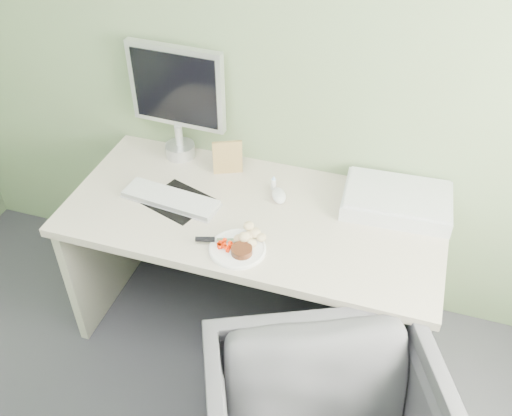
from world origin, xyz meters
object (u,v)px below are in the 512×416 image
(desk, at_px, (253,243))
(plate, at_px, (238,249))
(monitor, at_px, (177,96))
(scanner, at_px, (397,201))

(desk, height_order, plate, plate)
(plate, relative_size, monitor, 0.42)
(scanner, xyz_separation_m, monitor, (-1.03, 0.10, 0.27))
(scanner, bearing_deg, plate, -143.93)
(monitor, bearing_deg, scanner, -3.09)
(plate, relative_size, scanner, 0.50)
(desk, relative_size, monitor, 2.95)
(desk, xyz_separation_m, monitor, (-0.46, 0.31, 0.49))
(desk, bearing_deg, scanner, 20.53)
(desk, bearing_deg, plate, -86.87)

